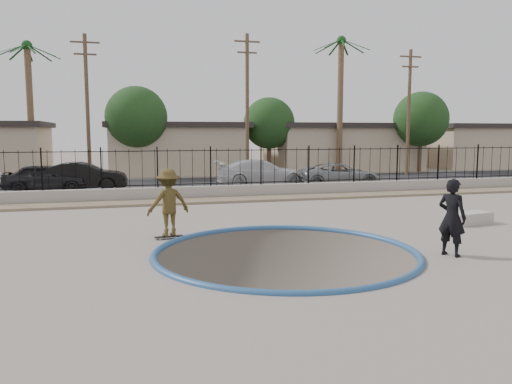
{
  "coord_description": "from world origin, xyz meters",
  "views": [
    {
      "loc": [
        -4.1,
        -13.21,
        3.17
      ],
      "look_at": [
        0.01,
        2.0,
        1.27
      ],
      "focal_mm": 35.0,
      "sensor_mm": 36.0,
      "label": 1
    }
  ],
  "objects_px": {
    "skateboard": "(169,237)",
    "car_b": "(83,176)",
    "concrete_ledge": "(469,218)",
    "car_d": "(340,175)",
    "car_c": "(261,173)",
    "car_a": "(46,178)",
    "skater": "(168,206)",
    "videographer": "(452,217)"
  },
  "relations": [
    {
      "from": "skateboard",
      "to": "car_b",
      "type": "height_order",
      "value": "car_b"
    },
    {
      "from": "concrete_ledge",
      "to": "car_b",
      "type": "bearing_deg",
      "value": 134.97
    },
    {
      "from": "car_d",
      "to": "car_c",
      "type": "bearing_deg",
      "value": 77.23
    },
    {
      "from": "car_a",
      "to": "skater",
      "type": "bearing_deg",
      "value": -154.05
    },
    {
      "from": "skateboard",
      "to": "car_a",
      "type": "relative_size",
      "value": 0.2
    },
    {
      "from": "skateboard",
      "to": "concrete_ledge",
      "type": "xyz_separation_m",
      "value": [
        10.3,
        -0.25,
        0.14
      ]
    },
    {
      "from": "videographer",
      "to": "car_a",
      "type": "relative_size",
      "value": 0.46
    },
    {
      "from": "skateboard",
      "to": "car_a",
      "type": "bearing_deg",
      "value": 103.53
    },
    {
      "from": "skateboard",
      "to": "videographer",
      "type": "relative_size",
      "value": 0.44
    },
    {
      "from": "car_b",
      "to": "car_c",
      "type": "height_order",
      "value": "car_c"
    },
    {
      "from": "car_b",
      "to": "car_c",
      "type": "relative_size",
      "value": 0.88
    },
    {
      "from": "videographer",
      "to": "concrete_ledge",
      "type": "relative_size",
      "value": 1.25
    },
    {
      "from": "car_c",
      "to": "car_b",
      "type": "bearing_deg",
      "value": 90.81
    },
    {
      "from": "skater",
      "to": "car_a",
      "type": "relative_size",
      "value": 0.46
    },
    {
      "from": "skater",
      "to": "car_d",
      "type": "xyz_separation_m",
      "value": [
        10.95,
        11.8,
        -0.29
      ]
    },
    {
      "from": "skateboard",
      "to": "videographer",
      "type": "distance_m",
      "value": 7.95
    },
    {
      "from": "car_a",
      "to": "car_d",
      "type": "distance_m",
      "value": 16.19
    },
    {
      "from": "videographer",
      "to": "car_c",
      "type": "bearing_deg",
      "value": -26.56
    },
    {
      "from": "concrete_ledge",
      "to": "car_d",
      "type": "distance_m",
      "value": 12.08
    },
    {
      "from": "skater",
      "to": "car_b",
      "type": "bearing_deg",
      "value": -91.47
    },
    {
      "from": "concrete_ledge",
      "to": "car_a",
      "type": "xyz_separation_m",
      "value": [
        -15.46,
        13.65,
        0.57
      ]
    },
    {
      "from": "car_b",
      "to": "car_d",
      "type": "distance_m",
      "value": 14.38
    },
    {
      "from": "skater",
      "to": "car_d",
      "type": "relative_size",
      "value": 0.42
    },
    {
      "from": "skateboard",
      "to": "car_c",
      "type": "height_order",
      "value": "car_c"
    },
    {
      "from": "concrete_ledge",
      "to": "car_b",
      "type": "height_order",
      "value": "car_b"
    },
    {
      "from": "videographer",
      "to": "car_b",
      "type": "height_order",
      "value": "videographer"
    },
    {
      "from": "videographer",
      "to": "car_d",
      "type": "distance_m",
      "value": 16.31
    },
    {
      "from": "skater",
      "to": "car_b",
      "type": "height_order",
      "value": "skater"
    },
    {
      "from": "skateboard",
      "to": "skater",
      "type": "bearing_deg",
      "value": 0.0
    },
    {
      "from": "videographer",
      "to": "car_c",
      "type": "relative_size",
      "value": 0.38
    },
    {
      "from": "skater",
      "to": "skateboard",
      "type": "xyz_separation_m",
      "value": [
        0.0,
        0.0,
        -0.94
      ]
    },
    {
      "from": "car_a",
      "to": "car_c",
      "type": "bearing_deg",
      "value": -85.72
    },
    {
      "from": "skater",
      "to": "car_d",
      "type": "height_order",
      "value": "skater"
    },
    {
      "from": "skater",
      "to": "car_a",
      "type": "height_order",
      "value": "skater"
    },
    {
      "from": "skater",
      "to": "car_c",
      "type": "xyz_separation_m",
      "value": [
        6.58,
        13.28,
        -0.2
      ]
    },
    {
      "from": "concrete_ledge",
      "to": "car_d",
      "type": "bearing_deg",
      "value": 86.91
    },
    {
      "from": "skater",
      "to": "car_d",
      "type": "distance_m",
      "value": 16.1
    },
    {
      "from": "videographer",
      "to": "car_c",
      "type": "height_order",
      "value": "videographer"
    },
    {
      "from": "concrete_ledge",
      "to": "car_b",
      "type": "distance_m",
      "value": 19.31
    },
    {
      "from": "skateboard",
      "to": "car_c",
      "type": "distance_m",
      "value": 14.84
    },
    {
      "from": "videographer",
      "to": "concrete_ledge",
      "type": "height_order",
      "value": "videographer"
    },
    {
      "from": "car_b",
      "to": "skater",
      "type": "bearing_deg",
      "value": -162.14
    }
  ]
}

